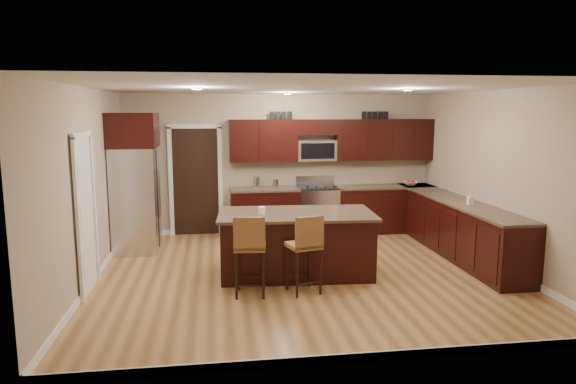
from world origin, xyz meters
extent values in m
plane|color=#A1723F|center=(0.00, 0.00, 0.00)|extent=(6.00, 6.00, 0.00)
plane|color=silver|center=(0.00, 0.00, 2.70)|extent=(6.00, 6.00, 0.00)
plane|color=tan|center=(0.00, 2.75, 1.35)|extent=(6.00, 0.00, 6.00)
plane|color=tan|center=(-3.00, 0.00, 1.35)|extent=(0.00, 5.50, 5.50)
plane|color=tan|center=(3.00, 0.00, 1.35)|extent=(0.00, 5.50, 5.50)
cube|color=black|center=(-0.35, 2.45, 0.44)|extent=(1.30, 0.60, 0.88)
cube|color=black|center=(2.03, 2.45, 0.44)|extent=(1.94, 0.60, 0.88)
cube|color=black|center=(2.70, 0.48, 0.44)|extent=(0.60, 3.35, 0.88)
cube|color=brown|center=(-0.35, 2.45, 0.90)|extent=(1.30, 0.63, 0.04)
cube|color=brown|center=(2.03, 2.45, 0.90)|extent=(1.94, 0.63, 0.04)
cube|color=brown|center=(2.70, 0.48, 0.90)|extent=(0.63, 3.35, 0.04)
cube|color=black|center=(-0.35, 2.58, 1.82)|extent=(1.30, 0.33, 0.80)
cube|color=black|center=(2.03, 2.58, 1.82)|extent=(1.94, 0.33, 0.80)
cube|color=black|center=(0.68, 2.58, 2.07)|extent=(0.76, 0.33, 0.30)
cube|color=silver|center=(0.68, 2.45, 0.45)|extent=(0.76, 0.64, 0.90)
cube|color=black|center=(0.68, 2.45, 0.91)|extent=(0.76, 0.60, 0.03)
cube|color=black|center=(0.68, 2.15, 0.45)|extent=(0.65, 0.01, 0.45)
cube|color=silver|center=(0.68, 2.72, 1.02)|extent=(0.76, 0.05, 0.18)
cube|color=silver|center=(0.68, 2.60, 1.62)|extent=(0.76, 0.31, 0.40)
cube|color=black|center=(-1.65, 2.73, 1.03)|extent=(0.85, 0.03, 2.06)
cube|color=white|center=(-2.98, -0.30, 1.02)|extent=(0.03, 0.80, 2.04)
cube|color=black|center=(-0.12, 0.03, 0.44)|extent=(2.22, 1.21, 0.88)
cube|color=brown|center=(-0.12, 0.03, 0.90)|extent=(2.32, 1.32, 0.04)
cube|color=black|center=(-0.12, 0.03, 0.04)|extent=(2.13, 1.13, 0.09)
cube|color=olive|center=(-0.85, -0.75, 0.65)|extent=(0.44, 0.44, 0.06)
cube|color=olive|center=(-0.87, -0.93, 0.86)|extent=(0.40, 0.08, 0.43)
cylinder|color=black|center=(-1.02, -0.93, 0.31)|extent=(0.03, 0.03, 0.62)
cylinder|color=black|center=(-0.68, -0.93, 0.31)|extent=(0.03, 0.03, 0.62)
cylinder|color=black|center=(-1.02, -0.58, 0.31)|extent=(0.03, 0.03, 0.62)
cylinder|color=black|center=(-0.68, -0.58, 0.31)|extent=(0.03, 0.03, 0.62)
cube|color=olive|center=(-0.15, -0.75, 0.64)|extent=(0.48, 0.48, 0.06)
cube|color=olive|center=(-0.10, -0.93, 0.84)|extent=(0.39, 0.14, 0.42)
cylinder|color=black|center=(-0.32, -0.92, 0.30)|extent=(0.03, 0.03, 0.61)
cylinder|color=black|center=(0.02, -0.92, 0.30)|extent=(0.03, 0.03, 0.61)
cylinder|color=black|center=(-0.32, -0.58, 0.30)|extent=(0.03, 0.03, 0.61)
cylinder|color=black|center=(0.02, -0.58, 0.30)|extent=(0.03, 0.03, 0.61)
cube|color=silver|center=(-2.62, 1.69, 0.89)|extent=(0.72, 0.89, 1.78)
cube|color=black|center=(-2.26, 1.69, 0.89)|extent=(0.01, 0.02, 1.69)
cylinder|color=silver|center=(-2.23, 1.61, 0.98)|extent=(0.02, 0.02, 0.79)
cylinder|color=silver|center=(-2.23, 1.77, 0.98)|extent=(0.02, 0.02, 0.79)
cube|color=black|center=(-2.62, 1.69, 2.06)|extent=(0.78, 0.95, 0.57)
cube|color=brown|center=(0.12, 1.39, 0.01)|extent=(0.87, 0.60, 0.01)
imported|color=silver|center=(2.56, 2.45, 0.96)|extent=(0.38, 0.38, 0.07)
imported|color=#B2B2B2|center=(2.70, 0.28, 1.02)|extent=(0.09, 0.09, 0.19)
cylinder|color=silver|center=(-0.50, 2.45, 1.03)|extent=(0.12, 0.12, 0.22)
cylinder|color=silver|center=(-0.14, 2.45, 1.00)|extent=(0.11, 0.11, 0.17)
cylinder|color=white|center=(-0.62, 0.03, 0.97)|extent=(0.10, 0.10, 0.10)
camera|label=1|loc=(-1.27, -7.19, 2.38)|focal=32.00mm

